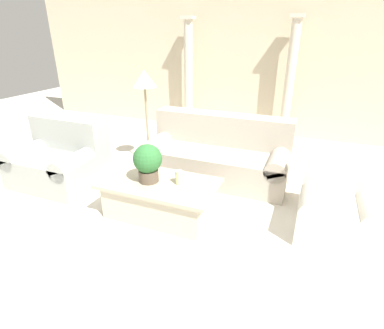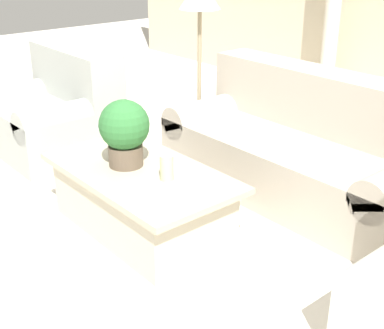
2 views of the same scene
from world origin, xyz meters
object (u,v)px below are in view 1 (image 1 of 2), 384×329
at_px(loveseat, 61,158).
at_px(floor_lamp, 145,86).
at_px(coffee_table, 160,198).
at_px(potted_plant, 148,162).
at_px(sofa_long, 217,154).
at_px(armchair, 340,203).

xyz_separation_m(loveseat, floor_lamp, (0.89, 0.98, 0.94)).
xyz_separation_m(coffee_table, potted_plant, (-0.12, -0.03, 0.46)).
relative_size(loveseat, potted_plant, 2.60).
distance_m(sofa_long, coffee_table, 1.34).
distance_m(floor_lamp, armchair, 3.08).
height_order(sofa_long, potted_plant, sofa_long).
xyz_separation_m(sofa_long, coffee_table, (-0.29, -1.30, -0.13)).
height_order(loveseat, floor_lamp, floor_lamp).
height_order(floor_lamp, armchair, floor_lamp).
bearing_deg(sofa_long, coffee_table, -102.72).
xyz_separation_m(coffee_table, floor_lamp, (-0.87, 1.26, 1.07)).
bearing_deg(armchair, floor_lamp, 163.88).
height_order(sofa_long, loveseat, same).
bearing_deg(armchair, coffee_table, -167.18).
bearing_deg(loveseat, armchair, 2.62).
relative_size(potted_plant, armchair, 0.52).
bearing_deg(floor_lamp, potted_plant, -59.95).
distance_m(potted_plant, armchair, 2.15).
relative_size(sofa_long, coffee_table, 1.55).
distance_m(coffee_table, potted_plant, 0.48).
xyz_separation_m(potted_plant, armchair, (2.07, 0.47, -0.34)).
xyz_separation_m(loveseat, potted_plant, (1.64, -0.30, 0.33)).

